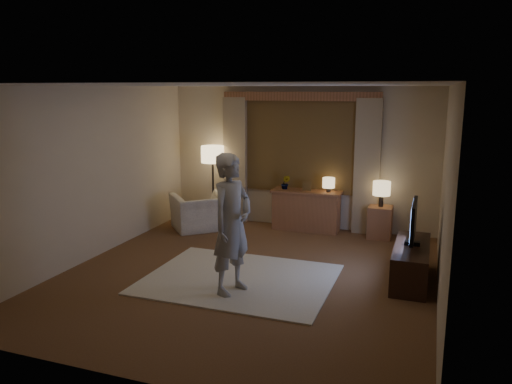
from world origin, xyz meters
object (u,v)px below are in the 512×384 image
at_px(side_table, 380,222).
at_px(person, 232,224).
at_px(sideboard, 306,211).
at_px(tv_stand, 411,263).
at_px(armchair, 201,212).

height_order(side_table, person, person).
distance_m(sideboard, tv_stand, 2.75).
bearing_deg(person, armchair, 50.70).
height_order(side_table, tv_stand, side_table).
xyz_separation_m(armchair, side_table, (3.17, 0.56, -0.04)).
distance_m(armchair, tv_stand, 4.01).
relative_size(armchair, tv_stand, 0.71).
xyz_separation_m(armchair, person, (1.67, -2.53, 0.58)).
bearing_deg(person, tv_stand, -43.37).
distance_m(tv_stand, person, 2.51).
bearing_deg(side_table, tv_stand, -72.07).
bearing_deg(tv_stand, person, -150.65).
height_order(armchair, person, person).
bearing_deg(person, side_table, -8.69).
relative_size(side_table, tv_stand, 0.40).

